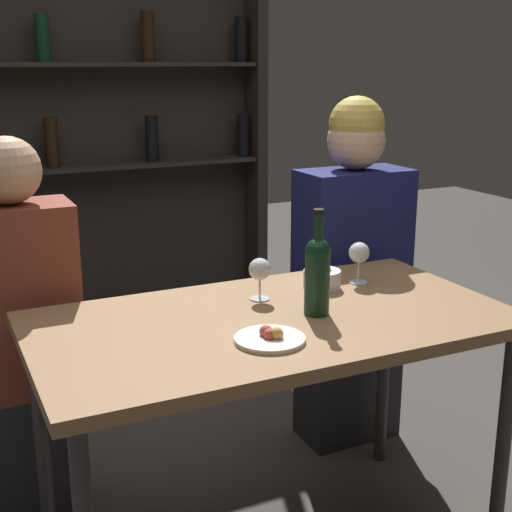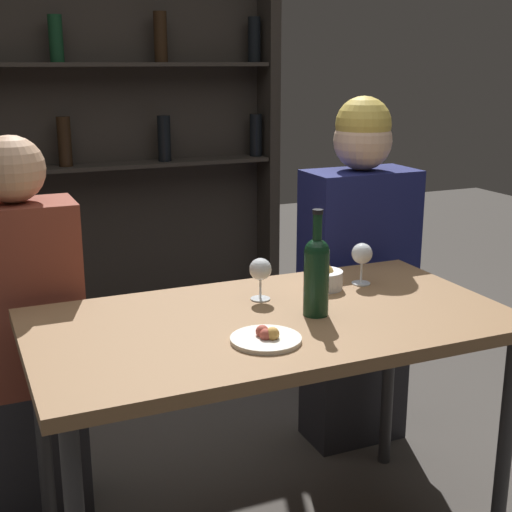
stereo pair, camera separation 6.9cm
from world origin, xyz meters
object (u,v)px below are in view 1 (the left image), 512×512
(food_plate_0, at_px, (270,338))
(seated_person_right, at_px, (351,278))
(wine_bottle, at_px, (317,271))
(wine_glass_0, at_px, (260,271))
(seated_person_left, at_px, (23,345))
(wine_glass_1, at_px, (359,254))
(snack_bowl, at_px, (322,278))

(food_plate_0, bearing_deg, seated_person_right, 44.75)
(wine_bottle, bearing_deg, seated_person_right, 49.23)
(wine_glass_0, relative_size, food_plate_0, 0.70)
(seated_person_right, bearing_deg, seated_person_left, 180.00)
(food_plate_0, relative_size, seated_person_left, 0.15)
(food_plate_0, xyz_separation_m, seated_person_left, (-0.53, 0.68, -0.18))
(wine_glass_1, xyz_separation_m, seated_person_left, (-1.01, 0.36, -0.27))
(food_plate_0, relative_size, seated_person_right, 0.14)
(wine_glass_1, xyz_separation_m, seated_person_right, (0.21, 0.36, -0.21))
(snack_bowl, relative_size, seated_person_left, 0.09)
(wine_glass_0, bearing_deg, food_plate_0, -111.16)
(wine_glass_1, xyz_separation_m, snack_bowl, (-0.13, 0.00, -0.06))
(snack_bowl, bearing_deg, food_plate_0, -136.48)
(wine_bottle, distance_m, wine_glass_1, 0.34)
(wine_bottle, distance_m, seated_person_left, 0.97)
(wine_bottle, height_order, snack_bowl, wine_bottle)
(food_plate_0, height_order, seated_person_right, seated_person_right)
(wine_glass_1, bearing_deg, seated_person_right, 59.76)
(wine_bottle, height_order, seated_person_right, seated_person_right)
(seated_person_left, xyz_separation_m, seated_person_right, (1.22, 0.00, 0.06))
(wine_glass_0, height_order, food_plate_0, wine_glass_0)
(wine_glass_0, distance_m, food_plate_0, 0.34)
(wine_glass_0, relative_size, seated_person_left, 0.10)
(wine_glass_0, bearing_deg, wine_glass_1, 2.23)
(wine_glass_1, bearing_deg, wine_bottle, -143.79)
(wine_glass_0, bearing_deg, seated_person_right, 33.14)
(snack_bowl, bearing_deg, wine_bottle, -124.15)
(wine_glass_0, xyz_separation_m, food_plate_0, (-0.12, -0.31, -0.08))
(seated_person_left, bearing_deg, snack_bowl, -21.94)
(wine_glass_1, relative_size, seated_person_left, 0.11)
(seated_person_right, bearing_deg, food_plate_0, -135.25)
(snack_bowl, bearing_deg, wine_glass_1, -1.62)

